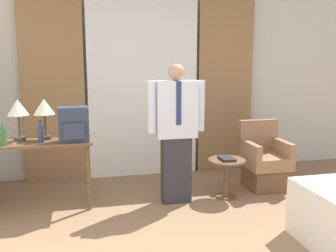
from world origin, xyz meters
TOP-DOWN VIEW (x-y plane):
  - wall_back at (0.00, 2.86)m, footprint 10.00×0.06m
  - curtain_sheer_center at (0.00, 2.73)m, footprint 1.55×0.06m
  - curtain_drape_left at (-1.23, 2.73)m, footprint 0.83×0.06m
  - curtain_drape_right at (1.23, 2.73)m, footprint 0.83×0.06m
  - desk at (-1.41, 1.73)m, footprint 1.30×0.45m
  - table_lamp_left at (-1.55, 1.82)m, footprint 0.23×0.23m
  - table_lamp_right at (-1.28, 1.82)m, footprint 0.23×0.23m
  - bottle_near_edge at (-1.68, 1.58)m, footprint 0.06×0.06m
  - bottle_by_lamp at (-1.31, 1.65)m, footprint 0.07×0.07m
  - backpack at (-0.96, 1.63)m, footprint 0.32×0.22m
  - person at (0.19, 1.58)m, footprint 0.67×0.22m
  - armchair at (1.44, 1.81)m, footprint 0.54×0.57m
  - side_table at (0.82, 1.56)m, footprint 0.45×0.45m
  - book at (0.81, 1.55)m, footprint 0.16×0.23m

SIDE VIEW (x-z plane):
  - side_table at x=0.82m, z-range 0.09..0.57m
  - armchair at x=1.44m, z-range -0.10..0.77m
  - book at x=0.81m, z-range 0.48..0.51m
  - desk at x=-1.41m, z-range 0.26..1.04m
  - person at x=0.19m, z-range 0.06..1.69m
  - bottle_near_edge at x=-1.68m, z-range 0.76..1.00m
  - bottle_by_lamp at x=-1.31m, z-range 0.76..1.01m
  - backpack at x=-0.96m, z-range 0.78..1.16m
  - table_lamp_left at x=-1.55m, z-range 0.90..1.36m
  - table_lamp_right at x=-1.28m, z-range 0.90..1.36m
  - curtain_sheer_center at x=0.00m, z-range 0.00..2.58m
  - curtain_drape_left at x=-1.23m, z-range 0.00..2.58m
  - curtain_drape_right at x=1.23m, z-range 0.00..2.58m
  - wall_back at x=0.00m, z-range 0.00..2.70m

